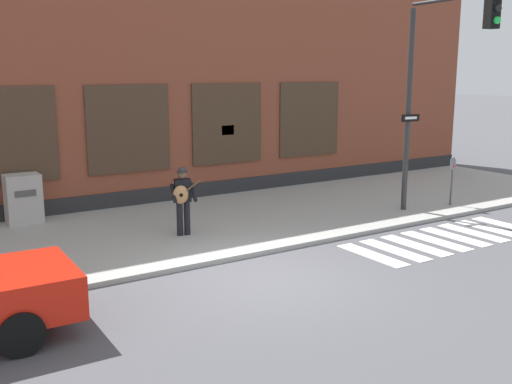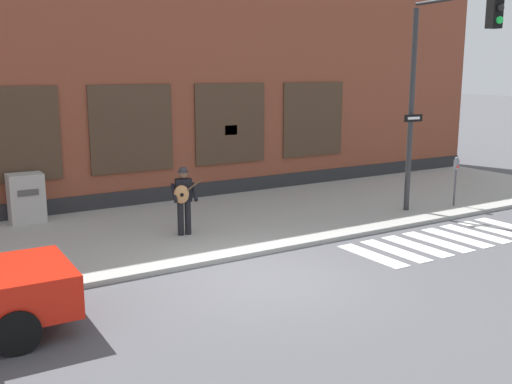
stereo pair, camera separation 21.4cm
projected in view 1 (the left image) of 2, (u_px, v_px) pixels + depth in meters
name	position (u px, v px, depth m)	size (l,w,h in m)	color
ground_plane	(268.00, 279.00, 11.64)	(160.00, 160.00, 0.00)	#4C4C51
sidewalk	(174.00, 229.00, 15.13)	(28.00, 5.85, 0.11)	#9E9E99
building_backdrop	(103.00, 76.00, 18.44)	(28.00, 4.06, 7.62)	brown
crosswalk	(445.00, 239.00, 14.39)	(5.20, 1.90, 0.01)	silver
busker	(183.00, 197.00, 14.15)	(0.72, 0.64, 1.63)	black
traffic_light	(439.00, 70.00, 15.28)	(0.77, 3.07, 5.69)	#2D2D30
parking_meter	(452.00, 173.00, 17.42)	(0.13, 0.11, 1.44)	#47474C
utility_box	(23.00, 199.00, 15.40)	(0.87, 0.65, 1.27)	#ADADA8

